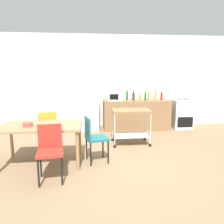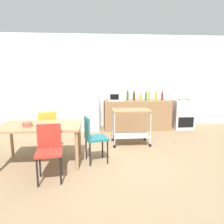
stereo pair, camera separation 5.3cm
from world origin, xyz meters
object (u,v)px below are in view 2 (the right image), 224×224
Objects in this scene: kitchen_cart at (131,121)px; bottle_hot_sauce at (149,96)px; chair_teal at (93,136)px; bottle_vinegar at (134,96)px; bottle_sparkling_water at (162,96)px; bottle_sesame_oil at (156,96)px; bottle_soy_sauce at (141,97)px; fruit_bowl at (27,124)px; stove_oven at (182,114)px; bottle_olive_oil at (128,96)px; chair_red at (49,148)px; microwave at (115,96)px; refrigerator at (89,104)px; bottle_soda at (146,96)px; dining_table at (41,129)px; chair_mustard at (48,128)px.

bottle_hot_sauce is (0.81, 1.44, 0.45)m from kitchen_cart.
bottle_hot_sauce reaches higher than chair_teal.
bottle_sparkling_water is at bearing -0.06° from bottle_vinegar.
bottle_soy_sauce is at bearing 166.33° from bottle_sesame_oil.
bottle_sparkling_water is 4.08m from fruit_bowl.
stove_oven is 3.10× the size of bottle_vinegar.
bottle_hot_sauce is at bearing 2.64° from bottle_olive_oil.
kitchen_cart is (1.61, 1.64, 0.05)m from chair_red.
bottle_hot_sauce is 1.00× the size of bottle_sesame_oil.
bottle_olive_oil is 3.35m from fruit_bowl.
microwave is 0.39m from bottle_olive_oil.
bottle_soda is (1.70, -0.18, 0.25)m from refrigerator.
bottle_vinegar is 1.04× the size of bottle_sparkling_water.
bottle_sesame_oil is at bearing -5.49° from refrigerator.
chair_teal is 3.20m from bottle_sparkling_water.
bottle_soy_sauce is 0.66m from bottle_sparkling_water.
refrigerator is 6.71× the size of bottle_soy_sauce.
bottle_vinegar reaches higher than bottle_soy_sauce.
chair_red is 0.94m from chair_teal.
bottle_vinegar is (0.57, -0.00, -0.01)m from microwave.
chair_red is 3.76m from bottle_soda.
microwave is at bearing 179.85° from bottle_sparkling_water.
bottle_olive_oil reaches higher than fruit_bowl.
bottle_olive_oil is at bearing 8.94° from microwave.
stove_oven is at bearing 0.12° from bottle_soy_sauce.
stove_oven is 0.89m from bottle_sparkling_water.
bottle_vinegar reaches higher than stove_oven.
bottle_soda is at bearing -135.00° from bottle_hot_sauce.
dining_table is at bearing 27.16° from fruit_bowl.
bottle_soy_sauce reaches higher than chair_mustard.
bottle_hot_sauce is at bearing 10.89° from bottle_vinegar.
chair_mustard is 2.00m from refrigerator.
bottle_vinegar is at bearing -177.90° from stove_oven.
bottle_olive_oil reaches higher than dining_table.
bottle_sparkling_water is at bearing -55.69° from chair_teal.
refrigerator reaches higher than bottle_soy_sauce.
kitchen_cart is 3.03× the size of bottle_hot_sauce.
microwave is 0.92m from bottle_soda.
microwave reaches higher than chair_mustard.
bottle_soda is (0.14, -0.09, 0.03)m from bottle_soy_sauce.
chair_teal and chair_mustard have the same top height.
chair_mustard is 2.39m from microwave.
refrigerator is at bearing 176.28° from bottle_olive_oil.
bottle_olive_oil is at bearing 178.78° from bottle_soy_sauce.
bottle_hot_sauce reaches higher than chair_mustard.
microwave is (-0.24, 1.35, 0.46)m from kitchen_cart.
bottle_sesame_oil reaches higher than chair_mustard.
bottle_sesame_oil reaches higher than bottle_sparkling_water.
chair_mustard is at bearing -151.28° from bottle_sesame_oil.
bottle_hot_sauce reaches higher than chair_red.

